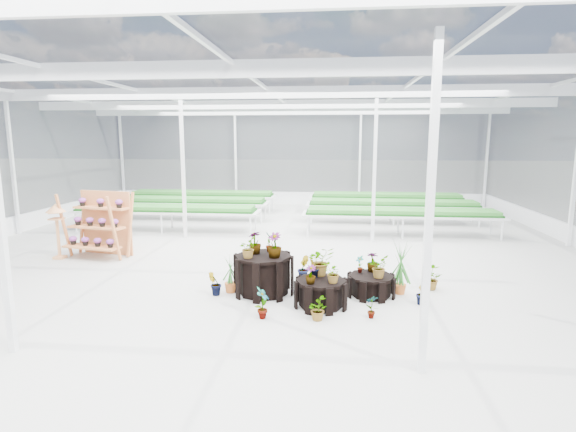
# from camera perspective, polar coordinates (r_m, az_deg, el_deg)

# --- Properties ---
(ground_plane) EXTENTS (24.00, 24.00, 0.00)m
(ground_plane) POSITION_cam_1_polar(r_m,az_deg,el_deg) (10.52, -4.13, -7.77)
(ground_plane) COLOR gray
(ground_plane) RESTS_ON ground
(greenhouse_shell) EXTENTS (18.00, 24.00, 4.50)m
(greenhouse_shell) POSITION_cam_1_polar(r_m,az_deg,el_deg) (10.08, -4.29, 4.53)
(greenhouse_shell) COLOR white
(greenhouse_shell) RESTS_ON ground
(steel_frame) EXTENTS (18.00, 24.00, 4.50)m
(steel_frame) POSITION_cam_1_polar(r_m,az_deg,el_deg) (10.08, -4.29, 4.53)
(steel_frame) COLOR silver
(steel_frame) RESTS_ON ground
(nursery_benches) EXTENTS (16.00, 7.00, 0.84)m
(nursery_benches) POSITION_cam_1_polar(r_m,az_deg,el_deg) (17.39, -0.10, 0.68)
(nursery_benches) COLOR silver
(nursery_benches) RESTS_ON ground
(plinth_tall) EXTENTS (1.30, 1.30, 0.82)m
(plinth_tall) POSITION_cam_1_polar(r_m,az_deg,el_deg) (9.33, -3.12, -7.43)
(plinth_tall) COLOR black
(plinth_tall) RESTS_ON ground
(plinth_mid) EXTENTS (1.27, 1.27, 0.52)m
(plinth_mid) POSITION_cam_1_polar(r_m,az_deg,el_deg) (8.71, 4.21, -9.74)
(plinth_mid) COLOR black
(plinth_mid) RESTS_ON ground
(plinth_low) EXTENTS (1.25, 1.25, 0.43)m
(plinth_low) POSITION_cam_1_polar(r_m,az_deg,el_deg) (9.42, 10.49, -8.67)
(plinth_low) COLOR black
(plinth_low) RESTS_ON ground
(shelf_rack) EXTENTS (1.81, 1.19, 1.77)m
(shelf_rack) POSITION_cam_1_polar(r_m,az_deg,el_deg) (13.10, -23.04, -1.06)
(shelf_rack) COLOR #C5743F
(shelf_rack) RESTS_ON ground
(bird_table) EXTENTS (0.43, 0.43, 1.49)m
(bird_table) POSITION_cam_1_polar(r_m,az_deg,el_deg) (13.39, -27.21, -1.74)
(bird_table) COLOR #C4814E
(bird_table) RESTS_ON ground
(nursery_plants) EXTENTS (4.89, 2.76, 1.33)m
(nursery_plants) POSITION_cam_1_polar(r_m,az_deg,el_deg) (9.26, 3.67, -6.69)
(nursery_plants) COLOR #2B7029
(nursery_plants) RESTS_ON ground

